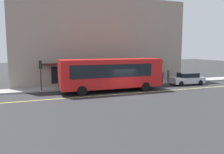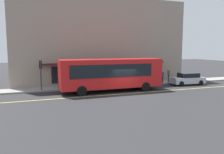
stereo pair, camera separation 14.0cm
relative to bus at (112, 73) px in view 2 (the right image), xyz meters
The scene contains 10 objects.
ground 2.74m from the bus, 60.36° to the right, with size 120.00×120.00×0.00m, color #28282B.
sidewalk 4.03m from the bus, 74.71° to the left, with size 80.00×2.43×0.15m, color gray.
lane_centre_stripe 2.74m from the bus, 60.36° to the right, with size 36.00×0.16×0.01m, color #D8D14C.
storefront_building 10.80m from the bus, 84.33° to the left, with size 22.95×11.63×11.11m.
bus is the anchor object (origin of this frame).
traffic_light 7.68m from the bus, 158.92° to the left, with size 0.30×0.52×3.20m.
car_silver 10.80m from the bus, ahead, with size 4.39×2.05×1.52m.
pedestrian_by_curb 5.31m from the bus, 42.06° to the left, with size 0.34×0.34×1.71m.
pedestrian_near_storefront 9.77m from the bus, 18.24° to the left, with size 0.34×0.34×1.84m.
pedestrian_at_corner 8.55m from the bus, 18.39° to the left, with size 0.34×0.34×1.64m.
Camera 2 is at (-9.20, -20.96, 4.62)m, focal length 36.26 mm.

